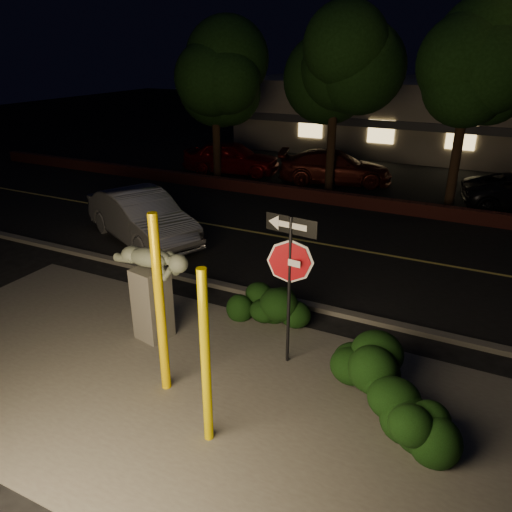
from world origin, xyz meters
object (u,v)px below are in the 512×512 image
(parked_car_red, at_px, (232,157))
(parked_car_darkred, at_px, (335,167))
(yellow_pole_left, at_px, (160,307))
(yellow_pole_right, at_px, (206,360))
(signpost, at_px, (290,262))
(silver_sedan, at_px, (142,217))
(sculpture, at_px, (151,282))

(parked_car_red, relative_size, parked_car_darkred, 0.92)
(yellow_pole_left, relative_size, yellow_pole_right, 1.13)
(signpost, relative_size, silver_sedan, 0.62)
(yellow_pole_left, relative_size, silver_sedan, 0.69)
(yellow_pole_right, relative_size, parked_car_darkred, 0.59)
(parked_car_red, bearing_deg, parked_car_darkred, -95.48)
(yellow_pole_right, distance_m, silver_sedan, 9.31)
(sculpture, height_order, parked_car_red, sculpture)
(yellow_pole_left, relative_size, parked_car_darkred, 0.67)
(sculpture, distance_m, silver_sedan, 6.02)
(sculpture, bearing_deg, silver_sedan, 141.72)
(yellow_pole_left, distance_m, parked_car_red, 16.74)
(silver_sedan, bearing_deg, sculpture, -114.23)
(silver_sedan, distance_m, parked_car_darkred, 10.28)
(sculpture, bearing_deg, yellow_pole_left, -36.00)
(sculpture, xyz_separation_m, silver_sedan, (-3.93, 4.54, -0.53))
(parked_car_darkred, bearing_deg, yellow_pole_right, 174.75)
(yellow_pole_left, xyz_separation_m, signpost, (1.66, 1.76, 0.47))
(signpost, distance_m, parked_car_darkred, 14.40)
(yellow_pole_right, relative_size, parked_car_red, 0.65)
(silver_sedan, relative_size, parked_car_red, 1.05)
(sculpture, relative_size, parked_car_red, 0.46)
(yellow_pole_left, distance_m, yellow_pole_right, 1.59)
(signpost, bearing_deg, parked_car_red, 129.51)
(parked_car_red, xyz_separation_m, parked_car_darkred, (5.11, 0.49, -0.06))
(yellow_pole_left, height_order, signpost, yellow_pole_left)
(parked_car_darkred, bearing_deg, signpost, 177.85)
(silver_sedan, bearing_deg, parked_car_darkred, 6.92)
(parked_car_red, bearing_deg, yellow_pole_right, -162.84)
(yellow_pole_left, xyz_separation_m, parked_car_red, (-7.09, 15.13, -0.90))
(sculpture, distance_m, parked_car_darkred, 14.35)
(yellow_pole_left, xyz_separation_m, silver_sedan, (-5.15, 5.84, -0.89))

